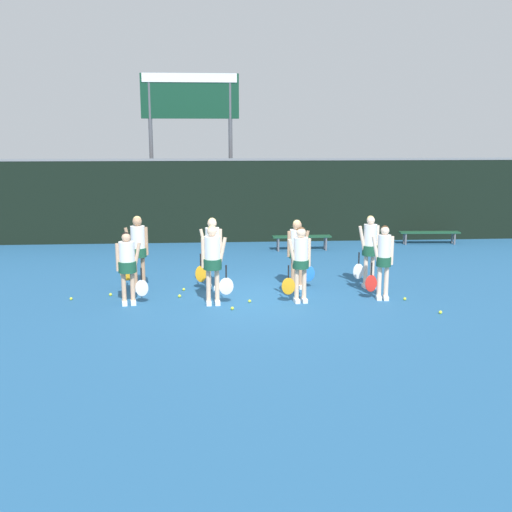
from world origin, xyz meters
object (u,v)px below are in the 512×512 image
Objects in this scene: bench_courtside at (302,238)px; tennis_ball_6 at (250,301)px; tennis_ball_2 at (180,296)px; tennis_ball_3 at (440,312)px; player_5 at (212,247)px; tennis_ball_0 at (372,279)px; player_0 at (127,262)px; player_6 at (297,248)px; bench_far at (429,233)px; tennis_ball_1 at (232,308)px; tennis_ball_8 at (405,299)px; player_1 at (213,258)px; player_7 at (370,246)px; player_3 at (383,257)px; tennis_ball_4 at (111,295)px; tennis_ball_5 at (184,289)px; player_2 at (300,258)px; tennis_ball_7 at (71,299)px; scoreboard at (190,111)px; player_4 at (138,246)px.

bench_courtside is 28.28× the size of tennis_ball_6.
tennis_ball_3 is (5.50, -1.69, -0.00)m from tennis_ball_2.
player_5 is 25.10× the size of tennis_ball_0.
player_0 is 2.81m from tennis_ball_6.
player_6 reaches higher than bench_courtside.
bench_far is 10.14m from tennis_ball_1.
player_6 is 24.93× the size of tennis_ball_8.
tennis_ball_2 is (-0.77, 0.62, -1.01)m from player_1.
player_6 is at bearing 46.40° from tennis_ball_1.
player_7 is 2.67m from tennis_ball_3.
player_1 is 25.17× the size of tennis_ball_3.
tennis_ball_6 is at bearing -171.32° from player_3.
tennis_ball_1 is (0.41, -1.79, -1.00)m from player_5.
player_0 is 1.28m from tennis_ball_4.
tennis_ball_5 is at bearing -171.31° from tennis_ball_0.
player_5 is 25.94× the size of tennis_ball_6.
bench_far is 6.75m from player_7.
tennis_ball_1 is at bearing -162.44° from player_3.
player_2 is (3.78, -0.09, 0.06)m from player_0.
tennis_ball_5 is at bearing -164.31° from player_5.
tennis_ball_5 is (-3.57, -4.87, -0.37)m from bench_courtside.
player_2 is 1.00× the size of player_3.
bench_courtside is 1.08× the size of player_1.
player_5 reaches higher than player_3.
player_3 reaches higher than tennis_ball_3.
tennis_ball_4 is 0.88m from tennis_ball_7.
tennis_ball_8 is (0.50, -0.12, -0.95)m from player_3.
player_5 is 24.77× the size of tennis_ball_2.
player_0 is (-1.13, -8.90, -3.53)m from scoreboard.
player_5 reaches higher than player_6.
player_7 reaches higher than tennis_ball_6.
player_5 is at bearing -122.38° from bench_courtside.
bench_courtside is 7.01m from tennis_ball_1.
tennis_ball_0 is at bearing 60.73° from player_7.
tennis_ball_6 is at bearing -18.80° from tennis_ball_2.
bench_far is at bearing 45.83° from player_2.
tennis_ball_6 is at bearing 163.69° from tennis_ball_3.
bench_courtside is 6.06m from player_3.
tennis_ball_3 is 1.03× the size of tennis_ball_4.
player_7 is (1.76, -0.03, 0.04)m from player_6.
player_4 is at bearing 175.40° from player_3.
player_5 is at bearing 86.61° from player_1.
player_1 is 25.11× the size of tennis_ball_1.
tennis_ball_8 is (0.53, -1.21, -1.01)m from player_7.
player_5 is 3.80m from player_7.
tennis_ball_4 is at bearing 164.78° from tennis_ball_3.
player_1 is 0.97× the size of player_4.
player_1 reaches higher than player_5.
player_6 is 2.90m from tennis_ball_5.
scoreboard is at bearing 119.21° from tennis_ball_8.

